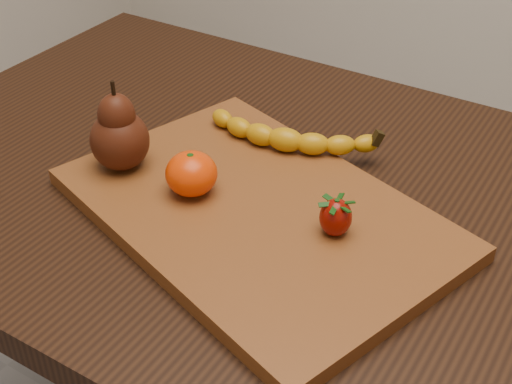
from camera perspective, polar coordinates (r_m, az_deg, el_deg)
The scene contains 6 objects.
table at distance 0.97m, azimuth -0.85°, elevation -3.53°, with size 1.00×0.70×0.76m.
cutting_board at distance 0.83m, azimuth 0.00°, elevation -1.68°, with size 0.45×0.30×0.02m, color brown.
banana at distance 0.92m, azimuth 2.37°, elevation 4.20°, with size 0.20×0.05×0.03m, color #D09409, non-canonical shape.
pear at distance 0.88m, azimuth -10.99°, elevation 5.23°, with size 0.07×0.07×0.11m, color #43190A, non-canonical shape.
mandarin at distance 0.84m, azimuth -5.19°, elevation 1.47°, with size 0.06×0.06×0.05m, color #F33A02.
strawberry at distance 0.78m, azimuth 6.40°, elevation -1.92°, with size 0.04×0.04×0.05m, color #830B03, non-canonical shape.
Camera 1 is at (0.41, -0.63, 1.27)m, focal length 50.00 mm.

